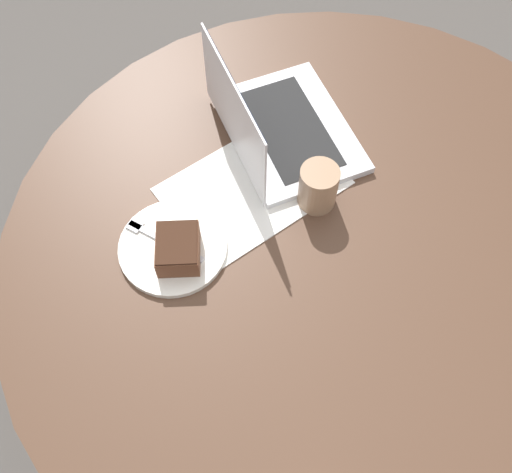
{
  "coord_description": "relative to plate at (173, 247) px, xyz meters",
  "views": [
    {
      "loc": [
        -0.25,
        -0.53,
        1.77
      ],
      "look_at": [
        -0.16,
        0.02,
        0.78
      ],
      "focal_mm": 42.0,
      "sensor_mm": 36.0,
      "label": 1
    }
  ],
  "objects": [
    {
      "name": "paper_document",
      "position": [
        0.18,
        0.12,
        -0.0
      ],
      "size": [
        0.42,
        0.37,
        0.0
      ],
      "rotation": [
        0.0,
        0.0,
        0.47
      ],
      "color": "white",
      "rests_on": "dining_table"
    },
    {
      "name": "ground_plane",
      "position": [
        0.32,
        -0.04,
        -0.75
      ],
      "size": [
        12.0,
        12.0,
        0.0
      ],
      "primitive_type": "plane",
      "color": "#4C4742"
    },
    {
      "name": "plate",
      "position": [
        0.0,
        0.0,
        0.0
      ],
      "size": [
        0.21,
        0.21,
        0.01
      ],
      "color": "silver",
      "rests_on": "dining_table"
    },
    {
      "name": "cake_slice",
      "position": [
        0.01,
        -0.02,
        0.03
      ],
      "size": [
        0.09,
        0.11,
        0.05
      ],
      "rotation": [
        0.0,
        0.0,
        1.45
      ],
      "color": "brown",
      "rests_on": "plate"
    },
    {
      "name": "fork",
      "position": [
        -0.03,
        0.02,
        0.01
      ],
      "size": [
        0.15,
        0.12,
        0.0
      ],
      "rotation": [
        0.0,
        0.0,
        8.75
      ],
      "color": "silver",
      "rests_on": "plate"
    },
    {
      "name": "dining_table",
      "position": [
        0.32,
        -0.04,
        -0.13
      ],
      "size": [
        1.34,
        1.34,
        0.74
      ],
      "color": "#4C3323",
      "rests_on": "ground_plane"
    },
    {
      "name": "coffee_glass",
      "position": [
        0.3,
        0.07,
        0.04
      ],
      "size": [
        0.08,
        0.08,
        0.1
      ],
      "color": "#997556",
      "rests_on": "dining_table"
    },
    {
      "name": "laptop",
      "position": [
        0.25,
        0.24,
        0.03
      ],
      "size": [
        0.32,
        0.38,
        0.21
      ],
      "rotation": [
        0.0,
        0.0,
        4.94
      ],
      "color": "silver",
      "rests_on": "dining_table"
    }
  ]
}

